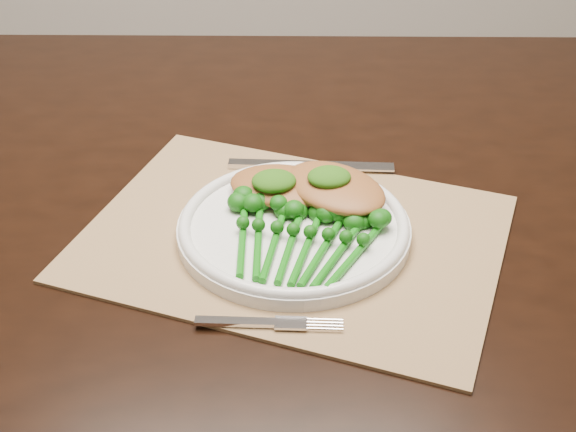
{
  "coord_description": "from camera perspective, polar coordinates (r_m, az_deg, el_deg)",
  "views": [
    {
      "loc": [
        -0.05,
        -0.81,
        1.3
      ],
      "look_at": [
        0.01,
        -0.07,
        0.78
      ],
      "focal_mm": 50.0,
      "sensor_mm": 36.0,
      "label": 1
    }
  ],
  "objects": [
    {
      "name": "knife",
      "position": [
        1.04,
        0.48,
        3.64
      ],
      "size": [
        0.22,
        0.04,
        0.01
      ],
      "rotation": [
        0.0,
        0.0,
        -0.13
      ],
      "color": "silver",
      "rests_on": "placemat"
    },
    {
      "name": "dining_table",
      "position": [
        1.29,
        -2.31,
        -10.81
      ],
      "size": [
        1.67,
        1.03,
        0.75
      ],
      "rotation": [
        0.0,
        0.0,
        -0.08
      ],
      "color": "black",
      "rests_on": "ground"
    },
    {
      "name": "fork",
      "position": [
        0.8,
        -0.67,
        -7.62
      ],
      "size": [
        0.15,
        0.03,
        0.0
      ],
      "rotation": [
        0.0,
        0.0,
        -0.11
      ],
      "color": "silver",
      "rests_on": "placemat"
    },
    {
      "name": "pesto_dollop_left",
      "position": [
        0.94,
        -1.01,
        2.51
      ],
      "size": [
        0.05,
        0.04,
        0.02
      ],
      "primitive_type": "ellipsoid",
      "color": "#194409",
      "rests_on": "chicken_fillet_left"
    },
    {
      "name": "broccolini_bundle",
      "position": [
        0.87,
        0.7,
        -2.24
      ],
      "size": [
        0.19,
        0.2,
        0.04
      ],
      "rotation": [
        0.0,
        0.0,
        -0.3
      ],
      "color": "#10650D",
      "rests_on": "dinner_plate"
    },
    {
      "name": "placemat",
      "position": [
        0.92,
        0.33,
        -1.52
      ],
      "size": [
        0.56,
        0.5,
        0.0
      ],
      "primitive_type": "cube",
      "rotation": [
        0.0,
        0.0,
        -0.42
      ],
      "color": "#94724B",
      "rests_on": "dining_table"
    },
    {
      "name": "chicken_fillet_left",
      "position": [
        0.95,
        -0.35,
        2.16
      ],
      "size": [
        0.15,
        0.12,
        0.03
      ],
      "primitive_type": "ellipsoid",
      "rotation": [
        0.0,
        0.0,
        -0.31
      ],
      "color": "#9A5D2C",
      "rests_on": "dinner_plate"
    },
    {
      "name": "pesto_dollop_right",
      "position": [
        0.93,
        2.95,
        2.78
      ],
      "size": [
        0.05,
        0.04,
        0.02
      ],
      "primitive_type": "ellipsoid",
      "color": "#194409",
      "rests_on": "chicken_fillet_right"
    },
    {
      "name": "dinner_plate",
      "position": [
        0.91,
        0.42,
        -0.78
      ],
      "size": [
        0.27,
        0.27,
        0.02
      ],
      "color": "silver",
      "rests_on": "placemat"
    },
    {
      "name": "chicken_fillet_right",
      "position": [
        0.94,
        3.35,
        2.04
      ],
      "size": [
        0.16,
        0.16,
        0.03
      ],
      "primitive_type": "ellipsoid",
      "rotation": [
        0.0,
        0.0,
        -0.84
      ],
      "color": "#9A5D2C",
      "rests_on": "dinner_plate"
    }
  ]
}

